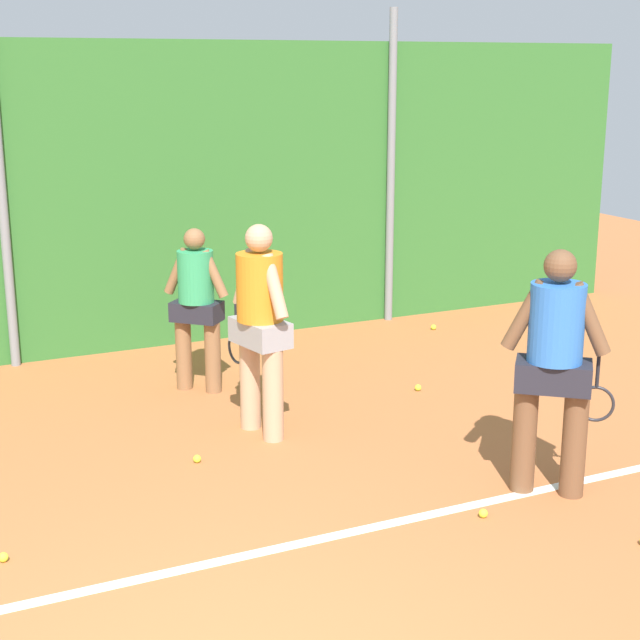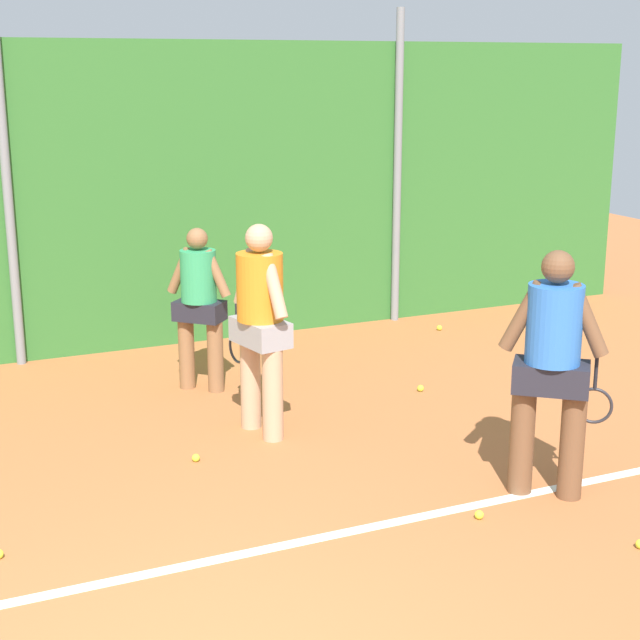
% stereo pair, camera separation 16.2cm
% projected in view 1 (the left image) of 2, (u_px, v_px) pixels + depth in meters
% --- Properties ---
extents(ground_plane, '(26.71, 26.71, 0.00)m').
position_uv_depth(ground_plane, '(118.00, 551.00, 6.57)').
color(ground_plane, '#B76638').
extents(hedge_fence_backdrop, '(16.11, 0.25, 3.45)m').
position_uv_depth(hedge_fence_backdrop, '(1.00, 206.00, 10.33)').
color(hedge_fence_backdrop, '#33702D').
rests_on(hedge_fence_backdrop, ground_plane).
extents(fence_post_center, '(0.10, 0.10, 3.84)m').
position_uv_depth(fence_post_center, '(1.00, 189.00, 10.12)').
color(fence_post_center, gray).
rests_on(fence_post_center, ground_plane).
extents(fence_post_right, '(0.10, 0.10, 3.84)m').
position_uv_depth(fence_post_right, '(391.00, 169.00, 12.03)').
color(fence_post_right, gray).
rests_on(fence_post_right, ground_plane).
extents(court_baseline_paint, '(11.77, 0.10, 0.01)m').
position_uv_depth(court_baseline_paint, '(135.00, 580.00, 6.19)').
color(court_baseline_paint, white).
rests_on(court_baseline_paint, ground_plane).
extents(player_foreground_near, '(0.72, 0.60, 1.90)m').
position_uv_depth(player_foreground_near, '(555.00, 360.00, 7.20)').
color(player_foreground_near, brown).
rests_on(player_foreground_near, ground_plane).
extents(player_midcourt, '(0.43, 0.83, 1.88)m').
position_uv_depth(player_midcourt, '(260.00, 319.00, 8.39)').
color(player_midcourt, tan).
rests_on(player_midcourt, ground_plane).
extents(player_backcourt_far, '(0.54, 0.54, 1.65)m').
position_uv_depth(player_backcourt_far, '(196.00, 301.00, 9.57)').
color(player_backcourt_far, '#8C603D').
rests_on(player_backcourt_far, ground_plane).
extents(tennis_ball_2, '(0.07, 0.07, 0.07)m').
position_uv_depth(tennis_ball_2, '(434.00, 327.00, 12.02)').
color(tennis_ball_2, '#CCDB33').
rests_on(tennis_ball_2, ground_plane).
extents(tennis_ball_4, '(0.07, 0.07, 0.07)m').
position_uv_depth(tennis_ball_4, '(197.00, 459.00, 8.01)').
color(tennis_ball_4, '#CCDB33').
rests_on(tennis_ball_4, ground_plane).
extents(tennis_ball_5, '(0.07, 0.07, 0.07)m').
position_uv_depth(tennis_ball_5, '(3.00, 557.00, 6.41)').
color(tennis_ball_5, '#CCDB33').
rests_on(tennis_ball_5, ground_plane).
extents(tennis_ball_6, '(0.07, 0.07, 0.07)m').
position_uv_depth(tennis_ball_6, '(418.00, 388.00, 9.77)').
color(tennis_ball_6, '#CCDB33').
rests_on(tennis_ball_6, ground_plane).
extents(tennis_ball_8, '(0.07, 0.07, 0.07)m').
position_uv_depth(tennis_ball_8, '(483.00, 513.00, 7.04)').
color(tennis_ball_8, '#CCDB33').
rests_on(tennis_ball_8, ground_plane).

